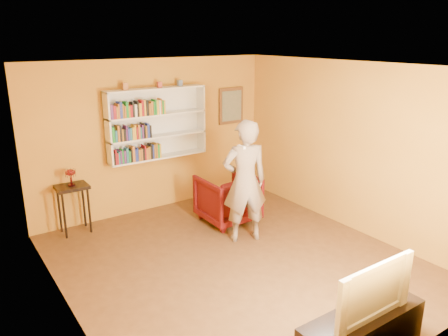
% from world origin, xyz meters
% --- Properties ---
extents(room_shell, '(5.30, 5.80, 2.88)m').
position_xyz_m(room_shell, '(0.00, 0.00, 1.02)').
color(room_shell, '#4F3219').
rests_on(room_shell, ground).
extents(bookshelf, '(1.80, 0.29, 1.23)m').
position_xyz_m(bookshelf, '(0.00, 2.41, 1.59)').
color(bookshelf, white).
rests_on(bookshelf, room_shell).
extents(books_row_lower, '(0.86, 0.19, 0.27)m').
position_xyz_m(books_row_lower, '(-0.42, 2.30, 1.13)').
color(books_row_lower, black).
rests_on(books_row_lower, bookshelf).
extents(books_row_middle, '(0.69, 0.19, 0.27)m').
position_xyz_m(books_row_middle, '(-0.52, 2.30, 1.51)').
color(books_row_middle, '#1C822C').
rests_on(books_row_middle, bookshelf).
extents(books_row_upper, '(0.97, 0.18, 0.27)m').
position_xyz_m(books_row_upper, '(-0.38, 2.30, 1.89)').
color(books_row_upper, '#502267').
rests_on(books_row_upper, bookshelf).
extents(ornament_left, '(0.08, 0.08, 0.12)m').
position_xyz_m(ornament_left, '(-0.54, 2.35, 2.27)').
color(ornament_left, '#A6632F').
rests_on(ornament_left, bookshelf).
extents(ornament_centre, '(0.07, 0.07, 0.10)m').
position_xyz_m(ornament_centre, '(0.07, 2.35, 2.26)').
color(ornament_centre, '#AE423A').
rests_on(ornament_centre, bookshelf).
extents(ornament_right, '(0.08, 0.08, 0.10)m').
position_xyz_m(ornament_right, '(0.47, 2.35, 2.27)').
color(ornament_right, slate).
rests_on(ornament_right, bookshelf).
extents(framed_painting, '(0.55, 0.05, 0.70)m').
position_xyz_m(framed_painting, '(1.65, 2.46, 1.75)').
color(framed_painting, brown).
rests_on(framed_painting, room_shell).
extents(console_table, '(0.49, 0.37, 0.80)m').
position_xyz_m(console_table, '(-1.57, 2.25, 0.66)').
color(console_table, black).
rests_on(console_table, ground).
extents(ruby_lustre, '(0.17, 0.16, 0.27)m').
position_xyz_m(ruby_lustre, '(-1.57, 2.25, 0.99)').
color(ruby_lustre, maroon).
rests_on(ruby_lustre, console_table).
extents(armchair, '(0.88, 0.91, 0.82)m').
position_xyz_m(armchair, '(0.72, 1.24, 0.41)').
color(armchair, '#3F0408').
rests_on(armchair, ground).
extents(person, '(0.80, 0.65, 1.90)m').
position_xyz_m(person, '(0.53, 0.51, 0.95)').
color(person, '#806D5E').
rests_on(person, ground).
extents(game_remote, '(0.04, 0.15, 0.04)m').
position_xyz_m(game_remote, '(0.29, 0.29, 1.57)').
color(game_remote, white).
rests_on(game_remote, person).
extents(tv_cabinet, '(1.40, 0.42, 0.50)m').
position_xyz_m(tv_cabinet, '(-0.11, -2.25, 0.25)').
color(tv_cabinet, black).
rests_on(tv_cabinet, ground).
extents(television, '(1.01, 0.13, 0.58)m').
position_xyz_m(television, '(-0.11, -2.25, 0.79)').
color(television, black).
rests_on(television, tv_cabinet).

